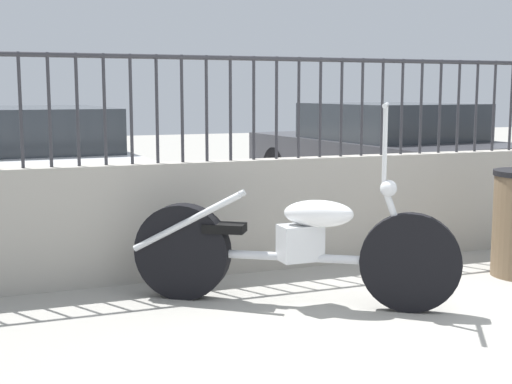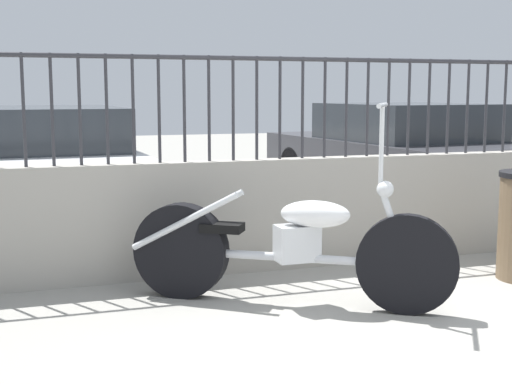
% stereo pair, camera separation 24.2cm
% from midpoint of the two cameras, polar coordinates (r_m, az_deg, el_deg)
% --- Properties ---
extents(ground_plane, '(40.00, 40.00, 0.00)m').
position_cam_midpoint_polar(ground_plane, '(4.15, 17.47, -12.36)').
color(ground_plane, gray).
extents(low_wall, '(9.83, 0.18, 0.89)m').
position_cam_midpoint_polar(low_wall, '(5.90, 3.89, -1.50)').
color(low_wall, '#9E998E').
rests_on(low_wall, ground_plane).
extents(fence_railing, '(9.83, 0.04, 0.80)m').
position_cam_midpoint_polar(fence_railing, '(5.82, 3.98, 8.07)').
color(fence_railing, '#2D2D33').
rests_on(fence_railing, low_wall).
extents(motorcycle_silver, '(1.91, 1.32, 1.36)m').
position_cam_midpoint_polar(motorcycle_silver, '(4.78, 0.09, -4.39)').
color(motorcycle_silver, black).
rests_on(motorcycle_silver, ground_plane).
extents(car_white, '(2.05, 4.51, 1.26)m').
position_cam_midpoint_polar(car_white, '(7.96, -19.12, 2.03)').
color(car_white, black).
rests_on(car_white, ground_plane).
extents(car_dark_grey, '(2.26, 4.15, 1.27)m').
position_cam_midpoint_polar(car_dark_grey, '(9.47, 9.37, 3.26)').
color(car_dark_grey, black).
rests_on(car_dark_grey, ground_plane).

